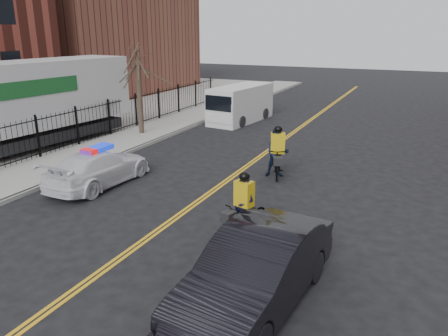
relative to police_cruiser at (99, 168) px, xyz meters
name	(u,v)px	position (x,y,z in m)	size (l,w,h in m)	color
ground	(158,231)	(4.27, -2.50, -0.68)	(120.00, 120.00, 0.00)	black
center_line_left	(253,160)	(4.19, 5.50, -0.68)	(0.10, 60.00, 0.01)	yellow
center_line_right	(256,161)	(4.35, 5.50, -0.68)	(0.10, 60.00, 0.01)	yellow
sidewalk	(121,142)	(-3.23, 5.50, -0.61)	(3.00, 60.00, 0.15)	#999791
curb	(145,145)	(-1.73, 5.50, -0.61)	(0.20, 60.00, 0.15)	#999791
iron_fence	(97,122)	(-4.73, 5.50, 0.32)	(0.12, 28.00, 2.00)	black
warehouse_far	(88,15)	(-18.73, 21.50, 6.32)	(14.00, 18.00, 14.00)	brown
street_tree	(138,72)	(-3.33, 7.50, 2.85)	(3.20, 3.20, 4.80)	#3D3024
police_cruiser	(99,168)	(0.00, 0.00, 0.00)	(2.01, 4.71, 1.51)	white
dark_sedan	(256,271)	(8.23, -4.73, 0.16)	(1.79, 5.14, 1.69)	black
cargo_van	(240,104)	(0.17, 13.39, 0.43)	(2.61, 5.65, 2.29)	white
semi_trailer	(3,104)	(-6.74, 1.54, 1.75)	(4.17, 13.96, 4.28)	silver
cyclist_near	(244,213)	(6.68, -1.66, -0.01)	(1.20, 2.09, 1.94)	black
cyclist_far	(277,157)	(5.89, 3.80, 0.15)	(1.29, 2.18, 2.12)	black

